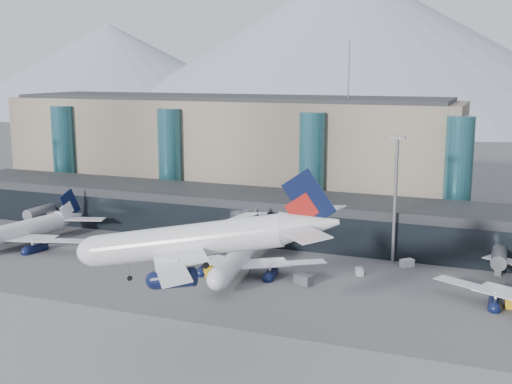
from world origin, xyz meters
TOP-DOWN VIEW (x-y plane):
  - ground at (0.00, 0.00)m, footprint 900.00×900.00m
  - runway_strip at (0.00, -15.00)m, footprint 400.00×40.00m
  - runway_markings at (-0.00, -15.00)m, footprint 128.00×1.00m
  - concourse at (-0.02, 57.73)m, footprint 170.00×27.00m
  - terminal_main at (-25.00, 90.00)m, footprint 130.00×30.00m
  - teal_towers at (-14.99, 74.01)m, footprint 116.40×19.40m
  - mountain_ridge at (15.97, 380.00)m, footprint 910.00×400.00m
  - lightmast_mid at (30.00, 48.00)m, footprint 3.00×1.20m
  - hero_jet at (15.02, -5.25)m, footprint 37.57×37.36m
  - jet_parked_left at (-48.62, 32.46)m, footprint 36.03×36.59m
  - jet_parked_mid at (3.42, 32.40)m, footprint 34.61×34.60m
  - veh_b at (-13.60, 34.43)m, footprint 2.31×3.07m
  - veh_c at (17.27, 28.30)m, footprint 3.80×2.99m
  - veh_d at (33.15, 46.00)m, footprint 2.88×2.90m
  - veh_f at (-56.07, 41.37)m, footprint 2.26×3.76m
  - veh_g at (25.47, 37.63)m, footprint 1.97×2.45m
  - veh_h at (-0.39, 27.03)m, footprint 3.78×3.11m

SIDE VIEW (x-z plane):
  - ground at x=0.00m, z-range 0.00..0.00m
  - runway_strip at x=0.00m, z-range 0.00..0.04m
  - runway_markings at x=0.00m, z-range 0.04..0.06m
  - veh_g at x=25.47m, z-range 0.00..1.24m
  - veh_d at x=33.15m, z-range 0.00..1.52m
  - veh_b at x=-13.60m, z-range 0.00..1.58m
  - veh_h at x=-0.39m, z-range 0.00..1.85m
  - veh_c at x=17.27m, z-range 0.00..1.87m
  - veh_f at x=-56.07m, z-range 0.00..2.00m
  - jet_parked_mid at x=3.42m, z-range -1.37..9.87m
  - jet_parked_left at x=-48.62m, z-range -1.44..10.36m
  - concourse at x=-0.02m, z-range -0.03..9.97m
  - teal_towers at x=-14.99m, z-range -8.99..37.01m
  - lightmast_mid at x=30.00m, z-range 1.62..27.22m
  - terminal_main at x=-25.00m, z-range -0.06..30.94m
  - hero_jet at x=15.02m, z-range 11.75..23.92m
  - mountain_ridge at x=15.97m, z-range -9.26..100.74m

